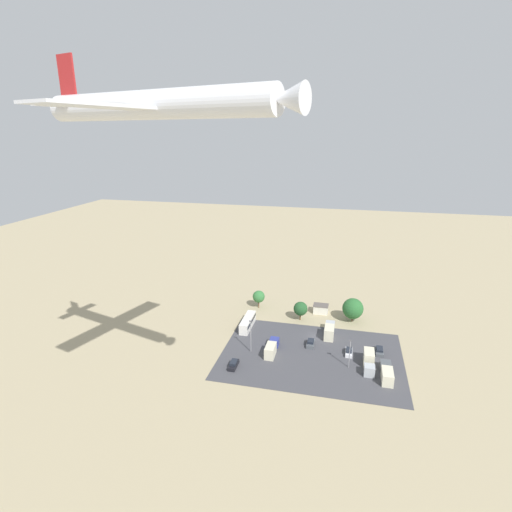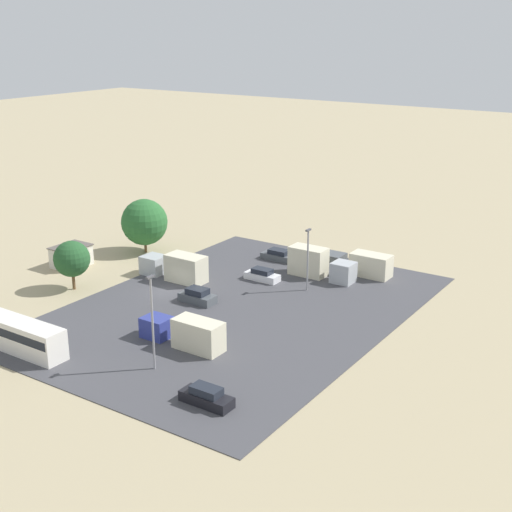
# 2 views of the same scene
# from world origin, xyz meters

# --- Properties ---
(ground_plane) EXTENTS (400.00, 400.00, 0.00)m
(ground_plane) POSITION_xyz_m (0.00, 0.00, 0.00)
(ground_plane) COLOR tan
(parking_lot_surface) EXTENTS (45.61, 32.78, 0.08)m
(parking_lot_surface) POSITION_xyz_m (0.00, 9.95, 0.04)
(parking_lot_surface) COLOR #424247
(parking_lot_surface) RESTS_ON ground
(shed_building) EXTENTS (4.70, 3.62, 2.69)m
(shed_building) POSITION_xyz_m (-0.31, -16.25, 1.35)
(shed_building) COLOR silver
(shed_building) RESTS_ON ground
(bus) EXTENTS (2.52, 10.60, 3.04)m
(bus) POSITION_xyz_m (19.74, -1.26, 1.72)
(bus) COLOR silver
(bus) RESTS_ON ground
(parked_car_0) EXTENTS (1.93, 4.70, 1.41)m
(parked_car_0) POSITION_xyz_m (-17.06, 4.65, 0.67)
(parked_car_0) COLOR #4C5156
(parked_car_0) RESTS_ON ground
(parked_car_1) EXTENTS (1.70, 4.61, 1.58)m
(parked_car_1) POSITION_xyz_m (17.93, 19.57, 0.74)
(parked_car_1) COLOR black
(parked_car_1) RESTS_ON ground
(parked_car_2) EXTENTS (1.96, 4.18, 1.65)m
(parked_car_2) POSITION_xyz_m (0.68, 5.05, 0.77)
(parked_car_2) COLOR #4C5156
(parked_car_2) RESTS_ON ground
(parked_car_3) EXTENTS (1.71, 4.33, 1.46)m
(parked_car_3) POSITION_xyz_m (-9.35, 7.09, 0.69)
(parked_car_3) COLOR silver
(parked_car_3) RESTS_ON ground
(parked_truck_0) EXTENTS (2.36, 9.03, 2.96)m
(parked_truck_0) POSITION_xyz_m (10.17, 11.19, 1.44)
(parked_truck_0) COLOR navy
(parked_truck_0) RESTS_ON ground
(parked_truck_1) EXTENTS (2.51, 9.03, 2.80)m
(parked_truck_1) POSITION_xyz_m (-18.01, 15.91, 1.36)
(parked_truck_1) COLOR #4C5156
(parked_truck_1) RESTS_ON ground
(parked_truck_2) EXTENTS (2.59, 8.93, 3.29)m
(parked_truck_2) POSITION_xyz_m (-3.84, -1.69, 1.59)
(parked_truck_2) COLOR #ADB2B7
(parked_truck_2) RESTS_ON ground
(parked_truck_3) EXTENTS (2.46, 8.39, 3.54)m
(parked_truck_3) POSITION_xyz_m (-14.12, 12.12, 1.70)
(parked_truck_3) COLOR #ADB2B7
(parked_truck_3) RESTS_ON ground
(tree_apron_mid) EXTENTS (6.25, 6.25, 7.35)m
(tree_apron_mid) POSITION_xyz_m (-10.03, -12.38, 4.22)
(tree_apron_mid) COLOR brown
(tree_apron_mid) RESTS_ON ground
(tree_apron_far) EXTENTS (4.24, 4.24, 5.87)m
(tree_apron_far) POSITION_xyz_m (5.36, -9.68, 3.74)
(tree_apron_far) COLOR brown
(tree_apron_far) RESTS_ON ground
(light_pole_lot_centre) EXTENTS (0.90, 0.28, 7.39)m
(light_pole_lot_centre) POSITION_xyz_m (-9.38, 13.32, 4.20)
(light_pole_lot_centre) COLOR gray
(light_pole_lot_centre) RESTS_ON ground
(light_pole_lot_edge) EXTENTS (0.90, 0.28, 8.89)m
(light_pole_lot_edge) POSITION_xyz_m (15.52, 11.83, 4.96)
(light_pole_lot_edge) COLOR gray
(light_pole_lot_edge) RESTS_ON ground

